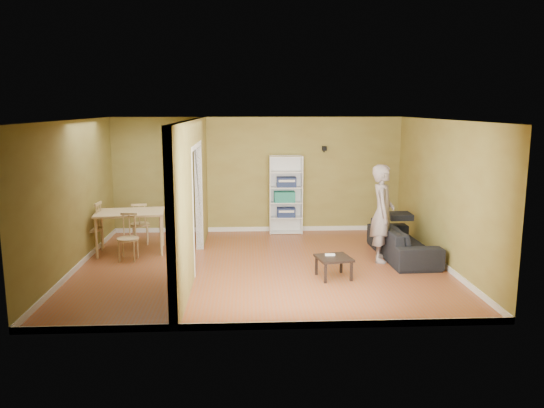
{
  "coord_description": "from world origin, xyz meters",
  "views": [
    {
      "loc": [
        -0.26,
        -9.15,
        2.82
      ],
      "look_at": [
        0.2,
        0.2,
        1.1
      ],
      "focal_mm": 35.0,
      "sensor_mm": 36.0,
      "label": 1
    }
  ],
  "objects_px": {
    "bookshelf": "(286,194)",
    "coffee_table": "(334,260)",
    "sofa": "(403,236)",
    "chair_left": "(90,228)",
    "dining_table": "(130,215)",
    "person": "(383,205)",
    "chair_near": "(128,237)",
    "chair_far": "(140,223)"
  },
  "relations": [
    {
      "from": "sofa",
      "to": "person",
      "type": "distance_m",
      "value": 0.83
    },
    {
      "from": "person",
      "to": "chair_left",
      "type": "distance_m",
      "value": 5.62
    },
    {
      "from": "coffee_table",
      "to": "dining_table",
      "type": "height_order",
      "value": "dining_table"
    },
    {
      "from": "dining_table",
      "to": "chair_left",
      "type": "distance_m",
      "value": 0.8
    },
    {
      "from": "chair_left",
      "to": "person",
      "type": "bearing_deg",
      "value": 85.08
    },
    {
      "from": "sofa",
      "to": "person",
      "type": "bearing_deg",
      "value": 112.89
    },
    {
      "from": "bookshelf",
      "to": "chair_near",
      "type": "bearing_deg",
      "value": -145.88
    },
    {
      "from": "bookshelf",
      "to": "dining_table",
      "type": "bearing_deg",
      "value": -154.59
    },
    {
      "from": "coffee_table",
      "to": "chair_near",
      "type": "bearing_deg",
      "value": 161.69
    },
    {
      "from": "bookshelf",
      "to": "chair_far",
      "type": "relative_size",
      "value": 2.0
    },
    {
      "from": "bookshelf",
      "to": "chair_left",
      "type": "bearing_deg",
      "value": -158.52
    },
    {
      "from": "sofa",
      "to": "chair_far",
      "type": "height_order",
      "value": "chair_far"
    },
    {
      "from": "chair_near",
      "to": "sofa",
      "type": "bearing_deg",
      "value": 2.27
    },
    {
      "from": "bookshelf",
      "to": "coffee_table",
      "type": "distance_m",
      "value": 3.4
    },
    {
      "from": "dining_table",
      "to": "chair_far",
      "type": "bearing_deg",
      "value": 84.39
    },
    {
      "from": "coffee_table",
      "to": "chair_left",
      "type": "height_order",
      "value": "chair_left"
    },
    {
      "from": "chair_far",
      "to": "coffee_table",
      "type": "bearing_deg",
      "value": 138.27
    },
    {
      "from": "bookshelf",
      "to": "chair_far",
      "type": "bearing_deg",
      "value": -164.44
    },
    {
      "from": "coffee_table",
      "to": "chair_left",
      "type": "xyz_separation_m",
      "value": [
        -4.49,
        1.76,
        0.2
      ]
    },
    {
      "from": "sofa",
      "to": "bookshelf",
      "type": "relative_size",
      "value": 1.2
    },
    {
      "from": "sofa",
      "to": "chair_near",
      "type": "relative_size",
      "value": 2.4
    },
    {
      "from": "bookshelf",
      "to": "coffee_table",
      "type": "xyz_separation_m",
      "value": [
        0.56,
        -3.3,
        -0.57
      ]
    },
    {
      "from": "person",
      "to": "chair_near",
      "type": "height_order",
      "value": "person"
    },
    {
      "from": "bookshelf",
      "to": "chair_far",
      "type": "height_order",
      "value": "bookshelf"
    },
    {
      "from": "sofa",
      "to": "bookshelf",
      "type": "xyz_separation_m",
      "value": [
        -2.07,
        2.12,
        0.47
      ]
    },
    {
      "from": "person",
      "to": "dining_table",
      "type": "bearing_deg",
      "value": 93.9
    },
    {
      "from": "bookshelf",
      "to": "chair_near",
      "type": "distance_m",
      "value": 3.76
    },
    {
      "from": "coffee_table",
      "to": "person",
      "type": "bearing_deg",
      "value": 42.68
    },
    {
      "from": "person",
      "to": "sofa",
      "type": "bearing_deg",
      "value": -51.06
    },
    {
      "from": "person",
      "to": "dining_table",
      "type": "height_order",
      "value": "person"
    },
    {
      "from": "chair_left",
      "to": "sofa",
      "type": "bearing_deg",
      "value": 87.78
    },
    {
      "from": "dining_table",
      "to": "bookshelf",
      "type": "bearing_deg",
      "value": 25.41
    },
    {
      "from": "coffee_table",
      "to": "chair_left",
      "type": "distance_m",
      "value": 4.82
    },
    {
      "from": "dining_table",
      "to": "coffee_table",
      "type": "bearing_deg",
      "value": -25.8
    },
    {
      "from": "dining_table",
      "to": "person",
      "type": "bearing_deg",
      "value": -9.93
    },
    {
      "from": "sofa",
      "to": "chair_far",
      "type": "relative_size",
      "value": 2.4
    },
    {
      "from": "sofa",
      "to": "bookshelf",
      "type": "bearing_deg",
      "value": 42.12
    },
    {
      "from": "bookshelf",
      "to": "chair_left",
      "type": "height_order",
      "value": "bookshelf"
    },
    {
      "from": "person",
      "to": "dining_table",
      "type": "xyz_separation_m",
      "value": [
        -4.77,
        0.84,
        -0.32
      ]
    },
    {
      "from": "person",
      "to": "chair_left",
      "type": "bearing_deg",
      "value": 95.68
    },
    {
      "from": "dining_table",
      "to": "chair_far",
      "type": "relative_size",
      "value": 1.48
    },
    {
      "from": "sofa",
      "to": "person",
      "type": "height_order",
      "value": "person"
    }
  ]
}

